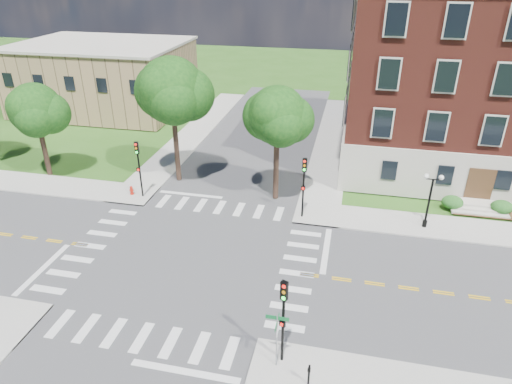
% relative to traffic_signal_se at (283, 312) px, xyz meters
% --- Properties ---
extents(ground, '(160.00, 160.00, 0.00)m').
position_rel_traffic_signal_se_xyz_m(ground, '(-7.44, 7.17, -3.19)').
color(ground, '#2A5317').
rests_on(ground, ground).
extents(road_ew, '(90.00, 12.00, 0.01)m').
position_rel_traffic_signal_se_xyz_m(road_ew, '(-7.44, 7.17, -3.18)').
color(road_ew, '#3D3D3F').
rests_on(road_ew, ground).
extents(road_ns, '(12.00, 90.00, 0.01)m').
position_rel_traffic_signal_se_xyz_m(road_ns, '(-7.44, 7.17, -3.18)').
color(road_ns, '#3D3D3F').
rests_on(road_ns, ground).
extents(sidewalk_ne, '(34.00, 34.00, 0.12)m').
position_rel_traffic_signal_se_xyz_m(sidewalk_ne, '(7.94, 22.55, -3.13)').
color(sidewalk_ne, '#9E9B93').
rests_on(sidewalk_ne, ground).
extents(sidewalk_nw, '(34.00, 34.00, 0.12)m').
position_rel_traffic_signal_se_xyz_m(sidewalk_nw, '(-22.81, 22.55, -3.13)').
color(sidewalk_nw, '#9E9B93').
rests_on(sidewalk_nw, ground).
extents(crosswalk_east, '(2.20, 10.20, 0.02)m').
position_rel_traffic_signal_se_xyz_m(crosswalk_east, '(-0.24, 7.17, -3.19)').
color(crosswalk_east, silver).
rests_on(crosswalk_east, ground).
extents(stop_bar_east, '(0.40, 5.50, 0.00)m').
position_rel_traffic_signal_se_xyz_m(stop_bar_east, '(1.36, 10.17, -3.19)').
color(stop_bar_east, silver).
rests_on(stop_bar_east, ground).
extents(secondary_building, '(20.40, 15.40, 8.30)m').
position_rel_traffic_signal_se_xyz_m(secondary_building, '(-29.44, 37.17, 1.09)').
color(secondary_building, '#A27F59').
rests_on(secondary_building, ground).
extents(tree_b, '(4.49, 4.49, 8.37)m').
position_rel_traffic_signal_se_xyz_m(tree_b, '(-24.36, 16.87, 3.02)').
color(tree_b, black).
rests_on(tree_b, ground).
extents(tree_c, '(5.51, 5.51, 10.79)m').
position_rel_traffic_signal_se_xyz_m(tree_c, '(-12.41, 18.41, 4.93)').
color(tree_c, black).
rests_on(tree_c, ground).
extents(tree_d, '(4.52, 4.52, 9.31)m').
position_rel_traffic_signal_se_xyz_m(tree_d, '(-3.35, 16.80, 3.94)').
color(tree_d, black).
rests_on(tree_d, ground).
extents(traffic_signal_se, '(0.38, 0.46, 4.80)m').
position_rel_traffic_signal_se_xyz_m(traffic_signal_se, '(0.00, 0.00, 0.00)').
color(traffic_signal_se, black).
rests_on(traffic_signal_se, ground).
extents(traffic_signal_ne, '(0.36, 0.42, 4.80)m').
position_rel_traffic_signal_se_xyz_m(traffic_signal_ne, '(-0.82, 14.19, 0.00)').
color(traffic_signal_ne, black).
rests_on(traffic_signal_ne, ground).
extents(traffic_signal_nw, '(0.36, 0.42, 4.80)m').
position_rel_traffic_signal_se_xyz_m(traffic_signal_nw, '(-14.18, 14.66, 0.00)').
color(traffic_signal_nw, black).
rests_on(traffic_signal_nw, ground).
extents(twin_lamp_west, '(1.36, 0.36, 4.23)m').
position_rel_traffic_signal_se_xyz_m(twin_lamp_west, '(8.19, 14.65, -0.66)').
color(twin_lamp_west, black).
rests_on(twin_lamp_west, ground).
extents(street_sign_pole, '(1.10, 1.10, 3.10)m').
position_rel_traffic_signal_se_xyz_m(street_sign_pole, '(-0.21, -0.38, -0.88)').
color(street_sign_pole, gray).
rests_on(street_sign_pole, ground).
extents(push_button_post, '(0.14, 0.21, 1.20)m').
position_rel_traffic_signal_se_xyz_m(push_button_post, '(1.44, -1.17, -2.39)').
color(push_button_post, black).
rests_on(push_button_post, ground).
extents(fire_hydrant, '(0.35, 0.35, 0.75)m').
position_rel_traffic_signal_se_xyz_m(fire_hydrant, '(-15.21, 14.78, -2.72)').
color(fire_hydrant, '#B31C0D').
rests_on(fire_hydrant, ground).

